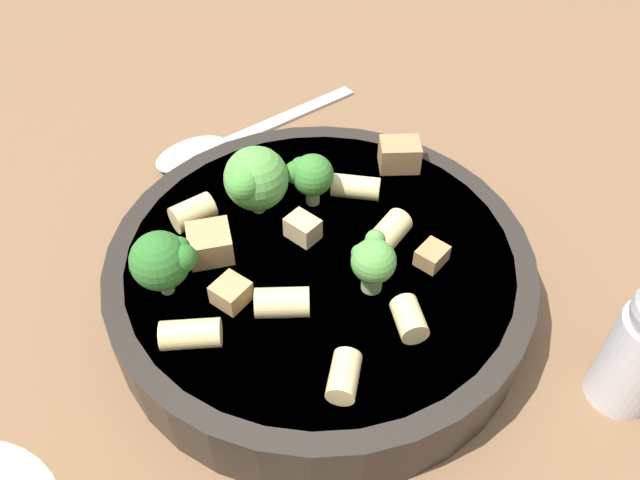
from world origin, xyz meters
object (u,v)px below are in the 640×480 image
Objects in this scene: chicken_chunk_0 at (231,293)px; spoon at (220,143)px; broccoli_floret_0 at (163,260)px; rigatoni_6 at (344,376)px; broccoli_floret_1 at (373,262)px; rigatoni_5 at (389,233)px; broccoli_floret_2 at (256,178)px; broccoli_floret_3 at (308,174)px; rigatoni_1 at (193,213)px; rigatoni_4 at (289,305)px; rigatoni_0 at (350,185)px; chicken_chunk_1 at (432,256)px; chicken_chunk_2 at (303,228)px; rigatoni_2 at (191,334)px; pasta_bowl at (320,272)px; chicken_chunk_4 at (399,155)px; rigatoni_3 at (409,319)px; chicken_chunk_3 at (210,243)px.

spoon is (0.10, -0.15, -0.04)m from chicken_chunk_0.
broccoli_floret_0 is 0.11m from rigatoni_6.
rigatoni_5 is (0.00, -0.03, -0.01)m from broccoli_floret_1.
broccoli_floret_2 reaches higher than broccoli_floret_3.
rigatoni_4 is at bearing 155.17° from rigatoni_1.
broccoli_floret_1 is 0.08m from broccoli_floret_3.
rigatoni_0 is 1.76× the size of chicken_chunk_1.
chicken_chunk_2 is at bearing 18.47° from rigatoni_5.
broccoli_floret_3 is at bearing -71.33° from chicken_chunk_2.
rigatoni_1 is 1.44× the size of chicken_chunk_0.
spoon is (0.14, -0.15, -0.04)m from rigatoni_4.
chicken_chunk_2 is at bearing -101.25° from rigatoni_2.
broccoli_floret_3 is 0.13m from rigatoni_6.
rigatoni_2 reaches higher than pasta_bowl.
broccoli_floret_2 is at bearing 50.21° from chicken_chunk_4.
rigatoni_0 is 0.99× the size of rigatoni_2.
rigatoni_3 is 0.06m from rigatoni_5.
rigatoni_0 is 0.14m from rigatoni_2.
rigatoni_4 is (-0.04, -0.04, 0.00)m from rigatoni_2.
broccoli_floret_2 is 1.78× the size of rigatoni_1.
pasta_bowl is at bearing 94.29° from rigatoni_0.
rigatoni_3 is 0.05m from chicken_chunk_1.
broccoli_floret_3 is 0.09m from chicken_chunk_1.
chicken_chunk_1 is at bearing -98.67° from rigatoni_6.
rigatoni_4 reaches higher than rigatoni_3.
rigatoni_5 is at bearing -112.13° from rigatoni_4.
pasta_bowl is at bearing -18.55° from broccoli_floret_1.
broccoli_floret_3 is 1.16× the size of rigatoni_2.
rigatoni_2 reaches higher than spoon.
rigatoni_3 is 0.80× the size of rigatoni_5.
rigatoni_0 and rigatoni_2 have the same top height.
rigatoni_5 is at bearing -175.39° from broccoli_floret_2.
chicken_chunk_1 is (-0.14, -0.03, -0.00)m from rigatoni_1.
chicken_chunk_4 is at bearing -78.61° from broccoli_floret_1.
chicken_chunk_2 is 0.11× the size of spoon.
chicken_chunk_2 is (-0.01, 0.03, -0.01)m from broccoli_floret_3.
rigatoni_4 is at bearing 67.87° from rigatoni_5.
broccoli_floret_2 reaches higher than spoon.
broccoli_floret_0 is 1.64× the size of chicken_chunk_3.
chicken_chunk_1 is (-0.06, 0.03, -0.00)m from rigatoni_0.
rigatoni_3 is 1.26× the size of chicken_chunk_0.
rigatoni_2 is 1.77× the size of chicken_chunk_1.
rigatoni_4 is 1.52× the size of chicken_chunk_2.
rigatoni_0 is at bearing 158.34° from spoon.
broccoli_floret_0 reaches higher than chicken_chunk_1.
pasta_bowl is 14.62× the size of chicken_chunk_1.
rigatoni_5 is (-0.08, -0.01, -0.02)m from broccoli_floret_2.
spoon is (0.08, -0.13, -0.04)m from chicken_chunk_3.
pasta_bowl is 7.12× the size of broccoli_floret_3.
rigatoni_0 is 0.11m from rigatoni_3.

